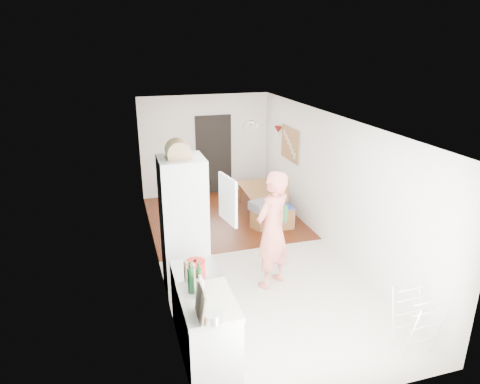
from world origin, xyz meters
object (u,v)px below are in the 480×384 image
dining_chair (283,206)px  drying_rack (416,322)px  person (273,220)px  dining_table (262,201)px  stool (260,220)px

dining_chair → drying_rack: dining_chair is taller
person → dining_chair: size_ratio=2.33×
person → dining_table: size_ratio=1.79×
dining_chair → drying_rack: (0.18, -3.99, -0.08)m
person → dining_table: person is taller
dining_chair → person: bearing=-116.8°
person → drying_rack: bearing=89.3°
person → dining_table: 3.29m
dining_table → stool: size_ratio=3.07×
person → stool: bearing=-136.2°
drying_rack → dining_chair: bearing=90.8°
stool → dining_chair: bearing=-7.0°
stool → dining_table: bearing=68.2°
dining_chair → drying_rack: 3.99m
drying_rack → person: bearing=119.1°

